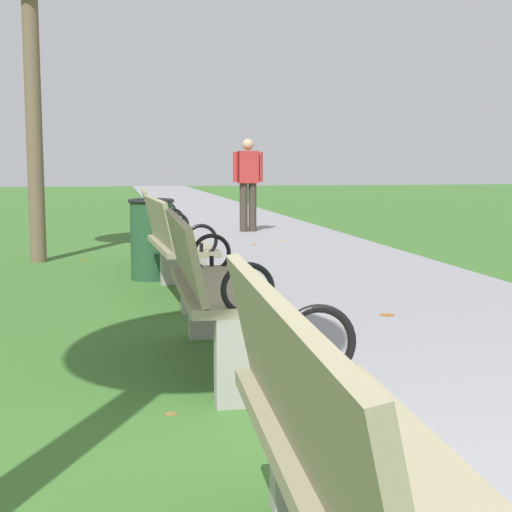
{
  "coord_description": "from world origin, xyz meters",
  "views": [
    {
      "loc": [
        -1.03,
        -1.77,
        1.19
      ],
      "look_at": [
        -0.05,
        3.39,
        0.55
      ],
      "focal_mm": 52.41,
      "sensor_mm": 36.0,
      "label": 1
    }
  ],
  "objects_px": {
    "park_bench_3": "(175,244)",
    "pedestrian_walking": "(248,180)",
    "park_bench_1": "(344,461)",
    "trash_bin": "(152,239)",
    "park_bench_2": "(208,286)",
    "park_bench_4": "(160,225)"
  },
  "relations": [
    {
      "from": "park_bench_4",
      "to": "trash_bin",
      "type": "height_order",
      "value": "park_bench_4"
    },
    {
      "from": "park_bench_1",
      "to": "trash_bin",
      "type": "distance_m",
      "value": 6.16
    },
    {
      "from": "park_bench_4",
      "to": "trash_bin",
      "type": "bearing_deg",
      "value": -97.78
    },
    {
      "from": "park_bench_1",
      "to": "pedestrian_walking",
      "type": "xyz_separation_m",
      "value": [
        1.79,
        11.27,
        0.44
      ]
    },
    {
      "from": "park_bench_1",
      "to": "park_bench_4",
      "type": "bearing_deg",
      "value": 90.0
    },
    {
      "from": "trash_bin",
      "to": "park_bench_2",
      "type": "bearing_deg",
      "value": -87.6
    },
    {
      "from": "park_bench_1",
      "to": "park_bench_2",
      "type": "relative_size",
      "value": 1.01
    },
    {
      "from": "park_bench_1",
      "to": "pedestrian_walking",
      "type": "height_order",
      "value": "pedestrian_walking"
    },
    {
      "from": "park_bench_2",
      "to": "park_bench_4",
      "type": "distance_m",
      "value": 4.6
    },
    {
      "from": "park_bench_2",
      "to": "trash_bin",
      "type": "bearing_deg",
      "value": 92.4
    },
    {
      "from": "park_bench_2",
      "to": "pedestrian_walking",
      "type": "distance_m",
      "value": 8.83
    },
    {
      "from": "park_bench_4",
      "to": "pedestrian_walking",
      "type": "distance_m",
      "value": 4.44
    },
    {
      "from": "pedestrian_walking",
      "to": "park_bench_1",
      "type": "bearing_deg",
      "value": -99.04
    },
    {
      "from": "trash_bin",
      "to": "park_bench_3",
      "type": "bearing_deg",
      "value": -82.74
    },
    {
      "from": "park_bench_3",
      "to": "pedestrian_walking",
      "type": "height_order",
      "value": "pedestrian_walking"
    },
    {
      "from": "park_bench_4",
      "to": "pedestrian_walking",
      "type": "xyz_separation_m",
      "value": [
        1.79,
        4.03,
        0.44
      ]
    },
    {
      "from": "trash_bin",
      "to": "park_bench_1",
      "type": "bearing_deg",
      "value": -88.63
    },
    {
      "from": "park_bench_2",
      "to": "park_bench_3",
      "type": "bearing_deg",
      "value": 90.0
    },
    {
      "from": "pedestrian_walking",
      "to": "park_bench_4",
      "type": "bearing_deg",
      "value": -113.99
    },
    {
      "from": "park_bench_2",
      "to": "park_bench_4",
      "type": "height_order",
      "value": "same"
    },
    {
      "from": "park_bench_1",
      "to": "park_bench_3",
      "type": "relative_size",
      "value": 1.0
    },
    {
      "from": "park_bench_3",
      "to": "pedestrian_walking",
      "type": "relative_size",
      "value": 1.0
    }
  ]
}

